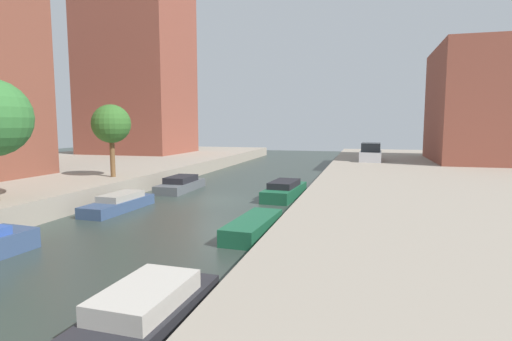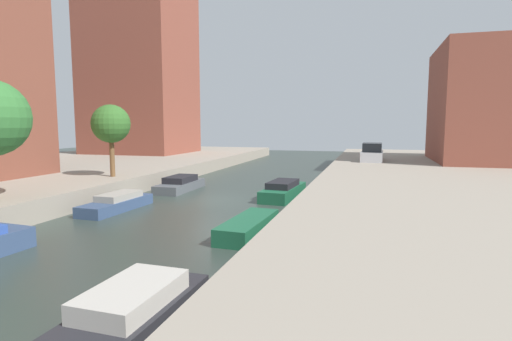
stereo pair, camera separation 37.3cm
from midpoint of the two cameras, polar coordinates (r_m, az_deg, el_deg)
The scene contains 10 objects.
ground_plane at distance 21.71m, azimuth -6.23°, elevation -4.25°, with size 84.00×84.00×0.00m, color #2D3833.
apartment_tower_far at distance 46.10m, azimuth -16.61°, elevation 14.22°, with size 10.00×8.58×18.87m, color brown.
low_block_right at distance 38.39m, azimuth 30.89°, elevation 8.01°, with size 10.00×10.58×9.32m, color brown.
street_tree_2 at distance 24.92m, azimuth -20.12°, elevation 6.13°, with size 2.21×2.21×4.19m.
parked_car at distance 35.49m, azimuth 15.56°, elevation 2.37°, with size 1.85×4.69×1.51m.
moored_boat_left_2 at distance 20.26m, azimuth -19.22°, elevation -4.39°, with size 1.48×4.21×0.79m.
moored_boat_left_3 at distance 25.32m, azimuth -10.97°, elevation -1.95°, with size 1.61×4.28×0.88m.
moored_boat_right_1 at distance 8.74m, azimuth -16.90°, elevation -18.69°, with size 1.68×4.21×0.88m.
moored_boat_right_2 at distance 15.07m, azimuth -1.11°, elevation -7.87°, with size 1.41×3.93×0.60m.
moored_boat_right_3 at distance 22.44m, azimuth 3.58°, elevation -2.81°, with size 1.79×4.63×0.97m.
Camera 1 is at (7.65, -19.89, 4.04)m, focal length 28.42 mm.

